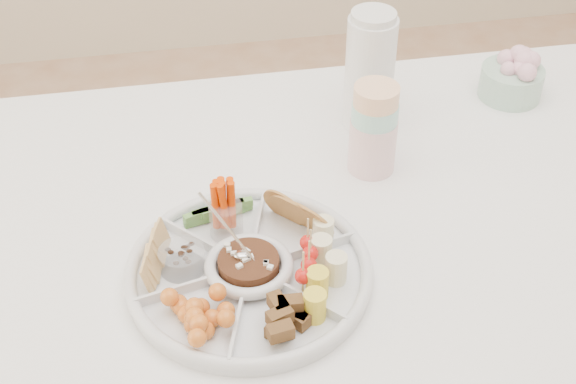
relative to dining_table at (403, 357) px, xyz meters
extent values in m
cube|color=white|center=(0.00, 0.00, 0.00)|extent=(1.52, 1.02, 0.76)
cylinder|color=silver|center=(-0.31, -0.09, 0.40)|extent=(0.46, 0.46, 0.04)
cylinder|color=#55250D|center=(-0.31, -0.09, 0.41)|extent=(0.11, 0.11, 0.04)
cylinder|color=#ADC2A4|center=(-0.05, 0.15, 0.50)|extent=(0.09, 0.09, 0.24)
cylinder|color=white|center=(-0.03, 0.29, 0.50)|extent=(0.11, 0.11, 0.24)
cylinder|color=#9CBAA9|center=(0.29, 0.33, 0.43)|extent=(0.14, 0.14, 0.10)
camera|label=1|loc=(-0.41, -0.97, 1.29)|focal=50.00mm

